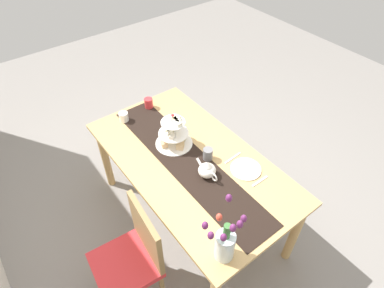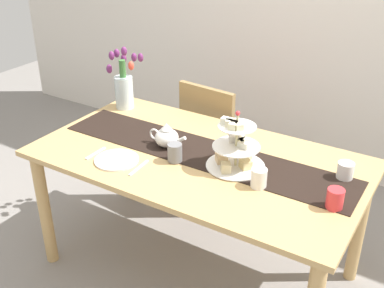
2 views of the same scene
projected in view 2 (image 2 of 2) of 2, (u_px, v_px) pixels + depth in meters
The scene contains 15 objects.
ground_plane at pixel (198, 267), 2.86m from camera, with size 8.00×8.00×0.00m, color gray.
room_wall_rear at pixel (310, 4), 3.45m from camera, with size 6.00×0.08×2.60m, color silver.
dining_table at pixel (198, 172), 2.55m from camera, with size 1.74×0.95×0.77m.
chair_left at pixel (215, 138), 3.29m from camera, with size 0.46×0.46×0.91m.
table_runner at pixel (202, 153), 2.53m from camera, with size 1.67×0.33×0.00m, color black.
tiered_cake_stand at pixel (236, 149), 2.36m from camera, with size 0.30×0.30×0.30m.
teapot at pixel (167, 137), 2.57m from camera, with size 0.24×0.13×0.14m.
tulip_vase at pixel (124, 86), 3.02m from camera, with size 0.17×0.25×0.43m.
cream_jug at pixel (345, 171), 2.29m from camera, with size 0.08×0.08×0.09m, color white.
dinner_plate_left at pixel (117, 160), 2.46m from camera, with size 0.23×0.23×0.01m, color white.
fork_left at pixel (96, 153), 2.52m from camera, with size 0.02×0.15×0.01m, color silver.
knife_left at pixel (139, 168), 2.39m from camera, with size 0.01×0.17×0.01m, color silver.
mug_grey at pixel (175, 152), 2.43m from camera, with size 0.08×0.08×0.10m, color slate.
mug_white_text at pixel (259, 178), 2.22m from camera, with size 0.08×0.08×0.10m, color white.
mug_orange at pixel (335, 199), 2.06m from camera, with size 0.08×0.08×0.10m, color red.
Camera 2 is at (1.12, -1.88, 1.98)m, focal length 44.34 mm.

